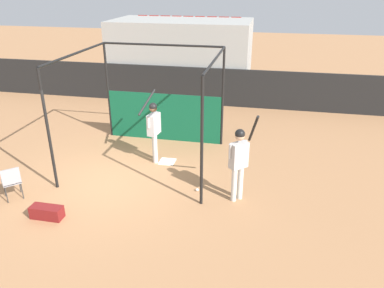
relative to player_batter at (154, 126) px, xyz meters
The scene contains 10 objects.
ground_plane 1.96m from the player_batter, 120.86° to the right, with size 60.00×60.00×0.00m, color #A8754C.
outfield_wall 5.50m from the player_batter, 98.92° to the left, with size 24.00×0.12×1.52m.
bleacher_section 7.16m from the player_batter, 96.85° to the left, with size 5.95×3.20×3.20m.
batting_cage 1.01m from the player_batter, 97.84° to the left, with size 3.73×3.55×3.04m.
home_plate 1.10m from the player_batter, ahead, with size 0.44×0.44×0.02m.
player_batter is the anchor object (origin of this frame).
player_waiting 2.95m from the player_batter, 32.30° to the right, with size 0.63×0.75×2.13m.
folding_chair 3.78m from the player_batter, 135.07° to the right, with size 0.57×0.57×0.84m.
equipment_bag 3.62m from the player_batter, 115.13° to the right, with size 0.70×0.28×0.28m.
baseball 2.30m from the player_batter, 43.25° to the right, with size 0.07×0.07×0.07m.
Camera 1 is at (3.85, -7.78, 4.80)m, focal length 35.00 mm.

